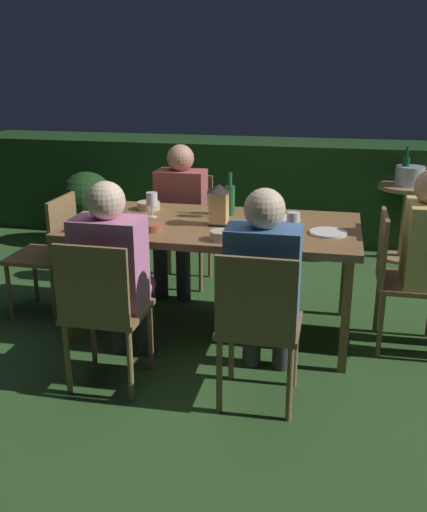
% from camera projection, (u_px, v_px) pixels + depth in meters
% --- Properties ---
extents(ground_plane, '(16.00, 16.00, 0.00)m').
position_uv_depth(ground_plane, '(214.00, 328.00, 3.93)').
color(ground_plane, '#2D5123').
extents(dining_table, '(1.87, 0.96, 0.75)m').
position_uv_depth(dining_table, '(214.00, 231.00, 3.71)').
color(dining_table, brown).
rests_on(dining_table, ground).
extents(chair_head_far, '(0.40, 0.42, 0.87)m').
position_uv_depth(chair_head_far, '(399.00, 275.00, 3.54)').
color(chair_head_far, brown).
rests_on(chair_head_far, ground).
extents(chair_side_left_a, '(0.42, 0.40, 0.87)m').
position_uv_depth(chair_side_left_a, '(102.00, 308.00, 3.05)').
color(chair_side_left_a, brown).
rests_on(chair_side_left_a, ground).
extents(person_in_pink, '(0.38, 0.47, 1.15)m').
position_uv_depth(person_in_pink, '(115.00, 269.00, 3.19)').
color(person_in_pink, '#C675A3').
rests_on(person_in_pink, ground).
extents(chair_side_left_b, '(0.42, 0.40, 0.87)m').
position_uv_depth(chair_side_left_b, '(258.00, 322.00, 2.89)').
color(chair_side_left_b, brown).
rests_on(chair_side_left_b, ground).
extents(person_in_blue, '(0.38, 0.47, 1.15)m').
position_uv_depth(person_in_blue, '(264.00, 281.00, 3.02)').
color(person_in_blue, '#426699').
rests_on(person_in_blue, ground).
extents(chair_side_right_a, '(0.42, 0.40, 0.87)m').
position_uv_depth(chair_side_right_a, '(186.00, 224.00, 4.67)').
color(chair_side_right_a, brown).
rests_on(chair_side_right_a, ground).
extents(person_in_rust, '(0.38, 0.47, 1.15)m').
position_uv_depth(person_in_rust, '(179.00, 212.00, 4.44)').
color(person_in_rust, '#9E4C47').
rests_on(person_in_rust, ground).
extents(chair_head_near, '(0.40, 0.42, 0.87)m').
position_uv_depth(chair_head_near, '(50.00, 250.00, 4.02)').
color(chair_head_near, brown).
rests_on(chair_head_near, ground).
extents(lantern_centerpiece, '(0.15, 0.15, 0.27)m').
position_uv_depth(lantern_centerpiece, '(219.00, 202.00, 3.61)').
color(lantern_centerpiece, black).
rests_on(lantern_centerpiece, dining_table).
extents(green_bottle_on_table, '(0.07, 0.07, 0.29)m').
position_uv_depth(green_bottle_on_table, '(230.00, 199.00, 3.88)').
color(green_bottle_on_table, '#1E5B2D').
rests_on(green_bottle_on_table, dining_table).
extents(wine_glass_a, '(0.08, 0.08, 0.17)m').
position_uv_depth(wine_glass_a, '(152.00, 200.00, 3.81)').
color(wine_glass_a, silver).
rests_on(wine_glass_a, dining_table).
extents(wine_glass_b, '(0.08, 0.08, 0.17)m').
position_uv_depth(wine_glass_b, '(213.00, 200.00, 3.81)').
color(wine_glass_b, silver).
rests_on(wine_glass_b, dining_table).
extents(wine_glass_c, '(0.08, 0.08, 0.17)m').
position_uv_depth(wine_glass_c, '(293.00, 221.00, 3.30)').
color(wine_glass_c, silver).
rests_on(wine_glass_c, dining_table).
extents(wine_glass_d, '(0.08, 0.08, 0.17)m').
position_uv_depth(wine_glass_d, '(99.00, 214.00, 3.45)').
color(wine_glass_d, silver).
rests_on(wine_glass_d, dining_table).
extents(plate_a, '(0.25, 0.25, 0.01)m').
position_uv_depth(plate_a, '(264.00, 228.00, 3.55)').
color(plate_a, silver).
rests_on(plate_a, dining_table).
extents(plate_b, '(0.20, 0.20, 0.01)m').
position_uv_depth(plate_b, '(285.00, 219.00, 3.77)').
color(plate_b, silver).
rests_on(plate_b, dining_table).
extents(plate_c, '(0.23, 0.23, 0.01)m').
position_uv_depth(plate_c, '(328.00, 233.00, 3.46)').
color(plate_c, silver).
rests_on(plate_c, dining_table).
extents(bowl_olives, '(0.16, 0.16, 0.06)m').
position_uv_depth(bowl_olives, '(149.00, 205.00, 4.04)').
color(bowl_olives, '#BCAD8E').
rests_on(bowl_olives, dining_table).
extents(bowl_bread, '(0.14, 0.14, 0.04)m').
position_uv_depth(bowl_bread, '(152.00, 227.00, 3.52)').
color(bowl_bread, '#9E5138').
rests_on(bowl_bread, dining_table).
extents(bowl_salad, '(0.16, 0.16, 0.04)m').
position_uv_depth(bowl_salad, '(84.00, 225.00, 3.58)').
color(bowl_salad, '#9E5138').
rests_on(bowl_salad, dining_table).
extents(bowl_dip, '(0.14, 0.14, 0.06)m').
position_uv_depth(bowl_dip, '(222.00, 235.00, 3.33)').
color(bowl_dip, '#BCAD8E').
rests_on(bowl_dip, dining_table).
extents(side_table, '(0.54, 0.54, 0.69)m').
position_uv_depth(side_table, '(406.00, 210.00, 5.21)').
color(side_table, '#9E7A51').
rests_on(side_table, ground).
extents(ice_bucket, '(0.26, 0.26, 0.34)m').
position_uv_depth(ice_bucket, '(410.00, 174.00, 5.11)').
color(ice_bucket, '#B2B7BF').
rests_on(ice_bucket, side_table).
extents(hedge_backdrop, '(6.29, 0.77, 0.98)m').
position_uv_depth(hedge_backdrop, '(262.00, 188.00, 6.01)').
color(hedge_backdrop, '#193816').
rests_on(hedge_backdrop, ground).
extents(potted_plant_by_hedge, '(0.54, 0.54, 0.73)m').
position_uv_depth(potted_plant_by_hedge, '(87.00, 203.00, 5.68)').
color(potted_plant_by_hedge, brown).
rests_on(potted_plant_by_hedge, ground).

